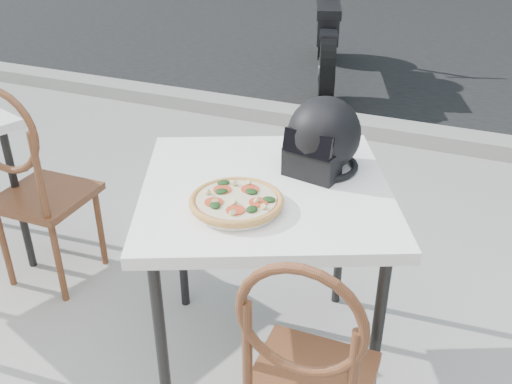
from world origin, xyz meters
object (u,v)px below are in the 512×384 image
at_px(cafe_chair_side, 29,178).
at_px(cafe_table_main, 265,203).
at_px(pizza, 236,201).
at_px(motorcycle, 326,33).
at_px(cafe_chair_main, 306,368).
at_px(plate, 236,206).
at_px(helmet, 323,139).

bearing_deg(cafe_chair_side, cafe_table_main, 176.35).
height_order(pizza, motorcycle, motorcycle).
bearing_deg(cafe_table_main, cafe_chair_side, 177.23).
bearing_deg(cafe_table_main, motorcycle, 103.35).
bearing_deg(cafe_chair_main, plate, -42.05).
distance_m(helmet, motorcycle, 3.84).
height_order(cafe_table_main, pizza, pizza).
bearing_deg(pizza, cafe_chair_main, -40.35).
height_order(cafe_table_main, helmet, helmet).
relative_size(cafe_chair_main, cafe_chair_side, 0.92).
relative_size(cafe_table_main, pizza, 3.30).
bearing_deg(motorcycle, helmet, -91.50).
relative_size(pizza, motorcycle, 0.17).
height_order(helmet, cafe_chair_side, helmet).
height_order(plate, cafe_chair_side, cafe_chair_side).
relative_size(plate, helmet, 1.17).
xyz_separation_m(helmet, cafe_chair_main, (0.19, -0.71, -0.42)).
bearing_deg(plate, helmet, 66.75).
bearing_deg(pizza, helmet, 66.75).
xyz_separation_m(pizza, cafe_chair_main, (0.36, -0.31, -0.33)).
height_order(cafe_chair_side, motorcycle, motorcycle).
height_order(plate, motorcycle, motorcycle).
height_order(helmet, cafe_chair_main, helmet).
relative_size(pizza, cafe_chair_side, 0.33).
distance_m(cafe_table_main, motorcycle, 3.98).
bearing_deg(motorcycle, pizza, -95.30).
bearing_deg(motorcycle, cafe_chair_side, -112.12).
bearing_deg(helmet, cafe_table_main, -114.95).
bearing_deg(plate, motorcycle, 102.38).
height_order(plate, cafe_chair_main, cafe_chair_main).
height_order(pizza, cafe_chair_side, cafe_chair_side).
height_order(cafe_chair_main, motorcycle, motorcycle).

